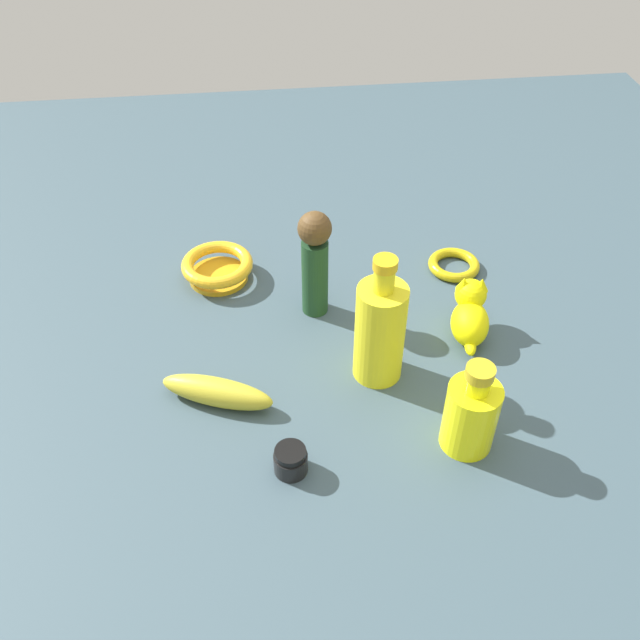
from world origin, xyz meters
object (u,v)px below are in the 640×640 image
bottle_tall (380,330)px  nail_polish_jar (291,460)px  person_figure_adult (317,259)px  banana (217,392)px  bangle (454,265)px  bottle_short (471,414)px  bowl (218,267)px  cat_figurine (470,314)px

bottle_tall → nail_polish_jar: size_ratio=4.72×
person_figure_adult → banana: size_ratio=1.13×
bangle → person_figure_adult: size_ratio=0.48×
nail_polish_jar → bangle: (-0.34, -0.42, -0.01)m
bangle → banana: banana is taller
bottle_short → person_figure_adult: person_figure_adult is taller
bottle_tall → banana: bottle_tall is taller
bangle → person_figure_adult: 0.30m
bowl → banana: banana is taller
nail_polish_jar → bottle_short: bearing=-175.4°
bottle_short → bowl: (0.35, -0.42, -0.04)m
nail_polish_jar → bowl: (0.10, -0.44, 0.00)m
bangle → bottle_short: 0.41m
banana → bottle_tall: bearing=29.4°
bowl → nail_polish_jar: bearing=102.6°
bottle_short → banana: bearing=-18.1°
nail_polish_jar → bowl: bearing=-77.4°
bottle_tall → bangle: (-0.19, -0.25, -0.08)m
bowl → banana: size_ratio=0.74×
person_figure_adult → bowl: bearing=-31.7°
bangle → bottle_short: bearing=77.7°
bottle_tall → cat_figurine: 0.19m
nail_polish_jar → cat_figurine: size_ratio=0.38×
bottle_tall → nail_polish_jar: bottle_tall is taller
cat_figurine → bowl: cat_figurine is taller
cat_figurine → banana: size_ratio=0.71×
bottle_tall → banana: (0.25, 0.04, -0.07)m
nail_polish_jar → bangle: 0.54m
bowl → banana: bearing=89.7°
bottle_tall → bottle_short: size_ratio=1.47×
bowl → cat_figurine: bearing=154.5°
bottle_short → bangle: bearing=-102.3°
cat_figurine → bangle: 0.18m
bottle_short → banana: size_ratio=0.87×
bottle_tall → person_figure_adult: 0.18m
nail_polish_jar → cat_figurine: (-0.32, -0.24, 0.02)m
nail_polish_jar → bangle: nail_polish_jar is taller
nail_polish_jar → person_figure_adult: 0.35m
cat_figurine → bangle: cat_figurine is taller
nail_polish_jar → person_figure_adult: (-0.07, -0.33, 0.09)m
bottle_tall → bottle_short: (-0.10, 0.15, -0.03)m
bottle_short → bowl: bearing=-49.9°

